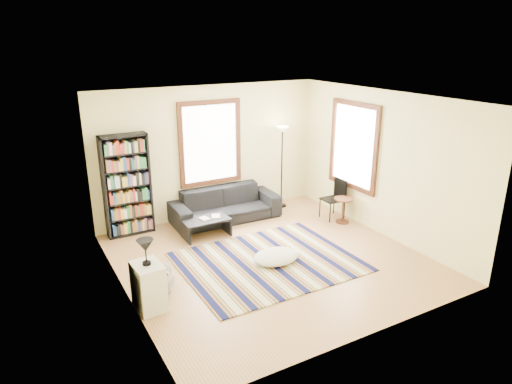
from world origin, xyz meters
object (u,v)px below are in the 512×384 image
bookshelf (127,185)px  folding_chair (333,199)px  floor_lamp (282,167)px  dog (163,274)px  floor_cushion (276,257)px  white_cabinet (149,286)px  side_table (343,210)px  coffee_table (206,228)px  sofa (225,205)px

bookshelf → folding_chair: 4.25m
floor_lamp → dog: 4.24m
floor_cushion → white_cabinet: bearing=-172.2°
bookshelf → side_table: size_ratio=3.70×
bookshelf → coffee_table: bookshelf is taller
white_cabinet → folding_chair: bearing=14.1°
coffee_table → white_cabinet: (-1.71, -1.92, 0.17)m
white_cabinet → dog: 0.53m
sofa → dog: size_ratio=4.31×
folding_chair → white_cabinet: bearing=-161.3°
bookshelf → white_cabinet: bookshelf is taller
bookshelf → folding_chair: bookshelf is taller
bookshelf → white_cabinet: bearing=-99.4°
sofa → coffee_table: 0.94m
sofa → bookshelf: (-1.96, 0.27, 0.66)m
dog → sofa: bearing=51.9°
sofa → folding_chair: bearing=-26.0°
dog → white_cabinet: bearing=-124.1°
dog → floor_cushion: bearing=3.9°
folding_chair → coffee_table: bearing=170.9°
floor_cushion → dog: 2.00m
bookshelf → floor_lamp: bookshelf is taller
floor_cushion → floor_lamp: 2.90m
floor_cushion → floor_lamp: size_ratio=0.45×
folding_chair → dog: folding_chair is taller
sofa → bookshelf: bookshelf is taller
coffee_table → floor_lamp: (2.18, 0.70, 0.75)m
dog → coffee_table: bearing=54.3°
coffee_table → sofa: bearing=40.3°
folding_chair → dog: size_ratio=1.61×
sofa → floor_lamp: bearing=5.5°
coffee_table → side_table: side_table is taller
sofa → side_table: 2.49m
folding_chair → side_table: bearing=-79.9°
floor_cushion → folding_chair: (2.12, 1.14, 0.33)m
bookshelf → dog: (-0.12, -2.39, -0.73)m
bookshelf → dog: 2.50m
floor_lamp → side_table: 1.71m
side_table → dog: bearing=-169.7°
bookshelf → dog: bearing=-92.9°
floor_lamp → white_cabinet: 4.73m
side_table → sofa: bearing=146.8°
sofa → folding_chair: folding_chair is taller
coffee_table → floor_lamp: size_ratio=0.48×
floor_lamp → white_cabinet: (-3.89, -2.62, -0.58)m
coffee_table → bookshelf: bearing=145.2°
folding_chair → white_cabinet: folding_chair is taller
sofa → floor_lamp: floor_lamp is taller
sofa → white_cabinet: bearing=-132.2°
coffee_table → dog: size_ratio=1.68×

